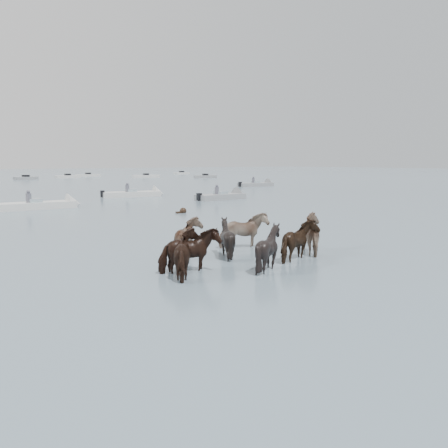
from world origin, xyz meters
TOP-DOWN VIEW (x-y plane):
  - ground at (0.00, 0.00)m, footprint 400.00×400.00m
  - pony_herd at (0.44, 1.71)m, footprint 6.98×4.73m
  - swimming_pony at (5.90, 14.49)m, footprint 0.72×0.44m
  - motorboat_b at (-0.21, 22.54)m, footprint 5.94×1.91m
  - motorboat_c at (9.71, 28.31)m, footprint 5.97×2.81m
  - motorboat_d at (14.50, 21.06)m, footprint 5.11×1.68m
  - motorboat_e at (30.27, 34.52)m, footprint 5.56×2.14m

SIDE VIEW (x-z plane):
  - ground at x=0.00m, z-range 0.00..0.00m
  - swimming_pony at x=5.90m, z-range -0.12..0.32m
  - motorboat_c at x=9.71m, z-range -0.74..1.18m
  - motorboat_b at x=-0.21m, z-range -0.74..1.18m
  - motorboat_e at x=30.27m, z-range -0.73..1.19m
  - motorboat_d at x=14.50m, z-range -0.73..1.19m
  - pony_herd at x=0.44m, z-range -0.24..1.36m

